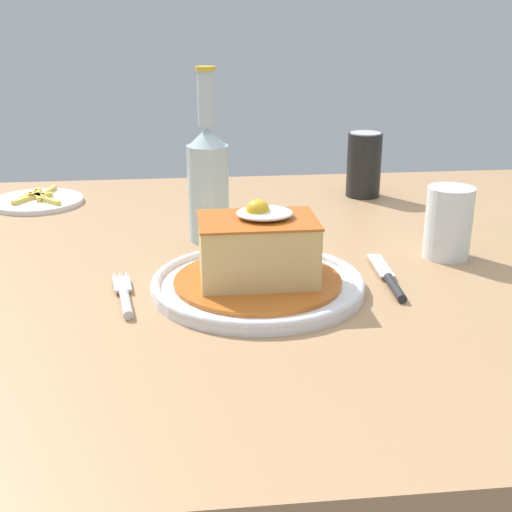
% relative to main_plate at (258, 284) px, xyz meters
% --- Properties ---
extents(dining_table, '(1.46, 1.06, 0.76)m').
position_rel_main_plate_xyz_m(dining_table, '(-0.02, 0.12, -0.10)').
color(dining_table, '#A87F56').
rests_on(dining_table, ground_plane).
extents(main_plate, '(0.28, 0.28, 0.02)m').
position_rel_main_plate_xyz_m(main_plate, '(0.00, 0.00, 0.00)').
color(main_plate, white).
rests_on(main_plate, dining_table).
extents(sandwich_meal, '(0.22, 0.22, 0.11)m').
position_rel_main_plate_xyz_m(sandwich_meal, '(0.00, 0.00, 0.04)').
color(sandwich_meal, '#B75B1E').
rests_on(sandwich_meal, main_plate).
extents(fork, '(0.04, 0.14, 0.01)m').
position_rel_main_plate_xyz_m(fork, '(-0.17, -0.02, -0.00)').
color(fork, silver).
rests_on(fork, dining_table).
extents(knife, '(0.03, 0.17, 0.01)m').
position_rel_main_plate_xyz_m(knife, '(0.18, -0.00, -0.00)').
color(knife, '#262628').
rests_on(knife, dining_table).
extents(soda_can, '(0.07, 0.07, 0.12)m').
position_rel_main_plate_xyz_m(soda_can, '(0.26, 0.46, 0.05)').
color(soda_can, black).
rests_on(soda_can, dining_table).
extents(beer_bottle_clear, '(0.06, 0.06, 0.27)m').
position_rel_main_plate_xyz_m(beer_bottle_clear, '(-0.05, 0.22, 0.09)').
color(beer_bottle_clear, '#ADC6CC').
rests_on(beer_bottle_clear, dining_table).
extents(drinking_glass, '(0.07, 0.07, 0.10)m').
position_rel_main_plate_xyz_m(drinking_glass, '(0.29, 0.10, 0.04)').
color(drinking_glass, gold).
rests_on(drinking_glass, dining_table).
extents(side_plate_fries, '(0.17, 0.17, 0.02)m').
position_rel_main_plate_xyz_m(side_plate_fries, '(-0.36, 0.47, -0.00)').
color(side_plate_fries, white).
rests_on(side_plate_fries, dining_table).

